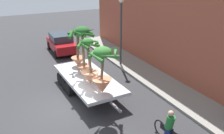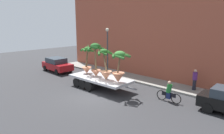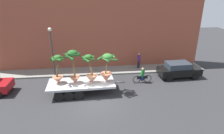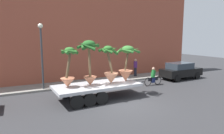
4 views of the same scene
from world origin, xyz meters
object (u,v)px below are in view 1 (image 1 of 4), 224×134
Objects in this scene: potted_palm_front at (83,48)px; flatbed_trailer at (86,79)px; potted_palm_extra at (103,71)px; street_lamp at (121,23)px; potted_palm_rear at (90,66)px; trailing_car at (62,43)px; cyclist at (169,128)px; potted_palm_middle at (78,49)px.

flatbed_trailer is at bearing 1.32° from potted_palm_front.
potted_palm_extra is 0.51× the size of street_lamp.
potted_palm_rear reaches higher than flatbed_trailer.
potted_palm_rear is 9.01m from trailing_car.
potted_palm_rear is at bearing -5.84° from trailing_car.
potted_palm_rear is at bearing -46.66° from street_lamp.
street_lamp is at bearing 124.72° from flatbed_trailer.
cyclist is at bearing -15.37° from street_lamp.
potted_palm_extra is 0.61× the size of trailing_car.
trailing_car is (-7.80, 0.74, 0.06)m from flatbed_trailer.
potted_palm_front is 2.73m from potted_palm_extra.
potted_palm_rear is 0.88× the size of potted_palm_front.
potted_palm_front is 6.61m from cyclist.
potted_palm_front reaches higher than potted_palm_middle.
street_lamp is at bearing 29.63° from trailing_car.
potted_palm_front is 0.70× the size of trailing_car.
trailing_car is at bearing 175.68° from potted_palm_extra.
potted_palm_front is at bearing -167.29° from cyclist.
potted_palm_extra is at bearing -157.76° from cyclist.
street_lamp is at bearing 121.73° from potted_palm_front.
trailing_car is (-10.23, 0.77, -1.36)m from potted_palm_extra.
trailing_car is (-6.22, 0.63, -1.30)m from potted_palm_middle.
flatbed_trailer is 3.58× the size of cyclist.
trailing_car is at bearing -177.31° from cyclist.
potted_palm_front is at bearing -5.67° from trailing_car.
flatbed_trailer is 7.84m from trailing_car.
potted_palm_extra is at bearing -36.82° from street_lamp.
potted_palm_front reaches higher than cyclist.
potted_palm_middle is (-2.68, 0.28, 0.14)m from potted_palm_rear.
potted_palm_rear is 1.36m from potted_palm_extra.
potted_palm_rear is 5.48m from street_lamp.
street_lamp is (-5.01, 3.75, 1.05)m from potted_palm_extra.
cyclist is at bearing 13.22° from flatbed_trailer.
flatbed_trailer is at bearing 179.24° from potted_palm_extra.
flatbed_trailer is at bearing -4.14° from potted_palm_middle.
flatbed_trailer is 2.64× the size of potted_palm_rear.
flatbed_trailer is 1.62× the size of trailing_car.
potted_palm_front is at bearing -5.27° from potted_palm_middle.
potted_palm_extra is (4.02, -0.15, 0.06)m from potted_palm_middle.
potted_palm_front is (-1.36, 0.16, 0.60)m from potted_palm_rear.
potted_palm_rear reaches higher than cyclist.
street_lamp is (-0.99, 3.60, 1.11)m from potted_palm_middle.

